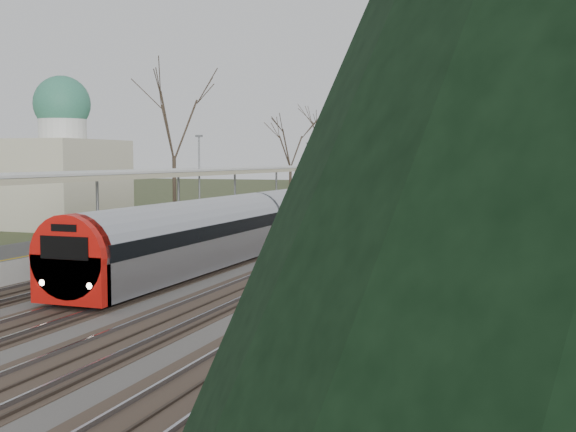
% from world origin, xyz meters
% --- Properties ---
extents(track_bed, '(24.00, 160.00, 0.22)m').
position_xyz_m(track_bed, '(0.26, 55.00, 0.06)').
color(track_bed, '#474442').
rests_on(track_bed, ground).
extents(platform, '(3.50, 69.00, 1.00)m').
position_xyz_m(platform, '(-9.05, 37.50, 0.50)').
color(platform, '#9E9B93').
rests_on(platform, ground).
extents(canopy, '(4.10, 50.00, 3.11)m').
position_xyz_m(canopy, '(-9.05, 32.99, 3.93)').
color(canopy, slate).
rests_on(canopy, platform).
extents(dome_building, '(10.00, 8.00, 10.30)m').
position_xyz_m(dome_building, '(-21.71, 38.00, 3.72)').
color(dome_building, beige).
rests_on(dome_building, ground).
extents(signal_gantry, '(21.00, 0.59, 6.08)m').
position_xyz_m(signal_gantry, '(0.29, 84.99, 4.91)').
color(signal_gantry, black).
rests_on(signal_gantry, ground).
extents(tree_west_far, '(5.50, 5.50, 11.33)m').
position_xyz_m(tree_west_far, '(-17.00, 48.00, 8.02)').
color(tree_west_far, '#2D231C').
rests_on(tree_west_far, ground).
extents(train_near, '(2.62, 75.21, 3.05)m').
position_xyz_m(train_near, '(-2.50, 52.21, 1.48)').
color(train_near, '#A6A8B1').
rests_on(train_near, ground).
extents(train_far, '(2.62, 75.21, 3.05)m').
position_xyz_m(train_far, '(4.50, 99.87, 1.48)').
color(train_far, '#A6A8B1').
rests_on(train_far, ground).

